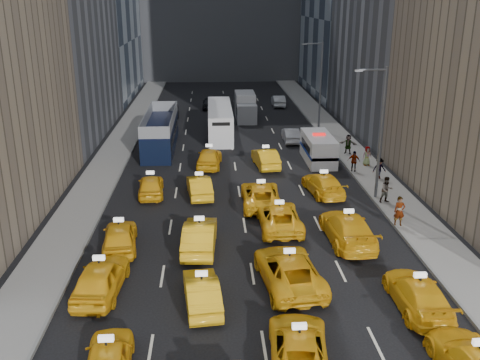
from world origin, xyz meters
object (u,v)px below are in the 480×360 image
object	(u,v)px
city_bus	(220,121)
taxi_0	(108,360)
box_truck	(245,107)
double_decker	(160,131)
pedestrian_0	(399,211)
taxi_2	(299,346)
nypd_van	(318,149)

from	to	relation	value
city_bus	taxi_0	bearing A→B (deg)	-100.94
city_bus	box_truck	bearing A→B (deg)	63.39
taxi_0	double_decker	distance (m)	31.47
pedestrian_0	taxi_2	bearing A→B (deg)	-121.07
taxi_2	city_bus	xyz separation A→B (m)	(-2.21, 35.65, 0.75)
taxi_2	nypd_van	xyz separation A→B (m)	(5.86, 25.92, 0.43)
taxi_2	nypd_van	size ratio (longest dim) A/B	0.83
nypd_van	taxi_0	bearing A→B (deg)	-120.20
city_bus	box_truck	size ratio (longest dim) A/B	1.72
box_truck	city_bus	bearing A→B (deg)	-120.08
double_decker	pedestrian_0	size ratio (longest dim) A/B	6.17
taxi_0	taxi_2	size ratio (longest dim) A/B	0.88
taxi_2	double_decker	distance (m)	31.91
double_decker	city_bus	xyz separation A→B (m)	(5.51, 4.70, -0.19)
taxi_0	nypd_van	size ratio (longest dim) A/B	0.72
nypd_van	box_truck	distance (m)	17.54
city_bus	pedestrian_0	size ratio (longest dim) A/B	6.16
city_bus	pedestrian_0	xyz separation A→B (m)	(10.22, -23.60, -0.36)
double_decker	taxi_0	bearing A→B (deg)	-90.19
nypd_van	double_decker	world-z (taller)	double_decker
box_truck	pedestrian_0	xyz separation A→B (m)	(7.18, -30.67, -0.35)
nypd_van	city_bus	distance (m)	12.64
double_decker	box_truck	bearing A→B (deg)	52.55
city_bus	pedestrian_0	distance (m)	25.72
taxi_2	pedestrian_0	bearing A→B (deg)	-117.56
city_bus	box_truck	distance (m)	7.70
pedestrian_0	city_bus	bearing A→B (deg)	115.96
double_decker	box_truck	distance (m)	14.56
taxi_0	city_bus	xyz separation A→B (m)	(4.83, 36.15, 0.70)
taxi_2	pedestrian_0	world-z (taller)	pedestrian_0
box_truck	taxi_0	bearing A→B (deg)	-107.12
city_bus	taxi_2	bearing A→B (deg)	-89.78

